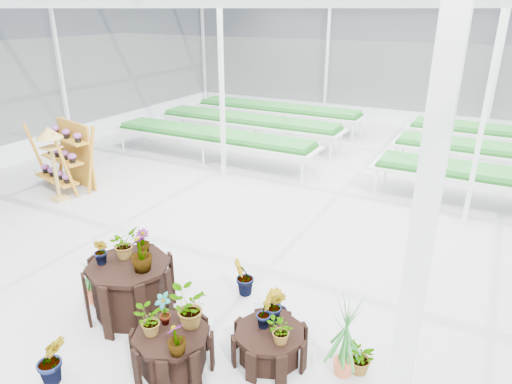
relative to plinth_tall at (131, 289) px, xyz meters
The scene contains 10 objects.
ground_plane 2.06m from the plinth_tall, 58.80° to the left, with size 24.00×24.00×0.00m, color gray.
greenhouse_shell 2.73m from the plinth_tall, 58.80° to the left, with size 18.00×24.00×4.50m, color white, non-canonical shape.
steel_frame 2.73m from the plinth_tall, 58.80° to the left, with size 18.00×24.00×4.50m, color silver, non-canonical shape.
nursery_benches 8.99m from the plinth_tall, 83.31° to the left, with size 16.00×7.00×0.84m, color silver, non-canonical shape.
plinth_tall is the anchor object (origin of this frame).
plinth_mid 1.35m from the plinth_tall, 26.57° to the right, with size 0.98×0.98×0.52m, color black.
plinth_low 2.21m from the plinth_tall, ahead, with size 0.94×0.94×0.43m, color black.
shelf_rack 5.85m from the plinth_tall, 147.77° to the left, with size 1.55×0.82×1.64m, color #A56F1A, non-canonical shape.
bird_table 5.15m from the plinth_tall, 151.10° to the left, with size 0.42×0.42×1.77m, color #A0833F, non-canonical shape.
nursery_plants 1.20m from the plinth_tall, ahead, with size 4.61×3.17×1.38m.
Camera 1 is at (3.18, -5.83, 4.20)m, focal length 32.00 mm.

